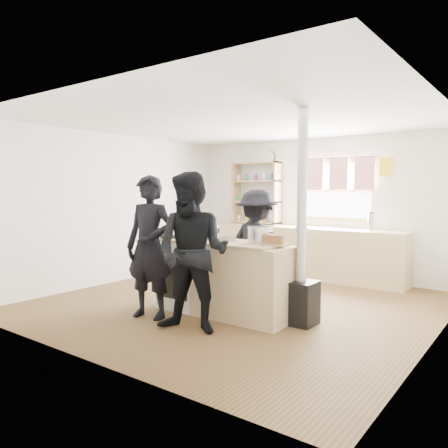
{
  "coord_description": "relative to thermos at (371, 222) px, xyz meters",
  "views": [
    {
      "loc": [
        3.38,
        -4.89,
        1.57
      ],
      "look_at": [
        -0.17,
        -0.1,
        1.1
      ],
      "focal_mm": 35.0,
      "sensor_mm": 36.0,
      "label": 1
    }
  ],
  "objects": [
    {
      "name": "ground",
      "position": [
        -1.09,
        -2.22,
        -1.05
      ],
      "size": [
        5.0,
        5.0,
        0.01
      ],
      "primitive_type": "cube",
      "color": "brown",
      "rests_on": "ground"
    },
    {
      "name": "back_counter",
      "position": [
        -1.09,
        0.0,
        -0.59
      ],
      "size": [
        3.4,
        0.55,
        0.9
      ],
      "primitive_type": "cube",
      "color": "tan",
      "rests_on": "ground"
    },
    {
      "name": "shelving_unit",
      "position": [
        -2.29,
        0.12,
        0.47
      ],
      "size": [
        1.0,
        0.28,
        1.2
      ],
      "color": "tan",
      "rests_on": "back_counter"
    },
    {
      "name": "thermos",
      "position": [
        0.0,
        0.0,
        0.0
      ],
      "size": [
        0.1,
        0.1,
        0.29
      ],
      "primitive_type": "cylinder",
      "color": "silver",
      "rests_on": "back_counter"
    },
    {
      "name": "cooking_island",
      "position": [
        -0.95,
        -2.77,
        -0.58
      ],
      "size": [
        1.97,
        0.64,
        0.93
      ],
      "color": "silver",
      "rests_on": "ground"
    },
    {
      "name": "skillet_greens",
      "position": [
        -1.72,
        -2.91,
        -0.08
      ],
      "size": [
        0.36,
        0.36,
        0.05
      ],
      "color": "black",
      "rests_on": "cooking_island"
    },
    {
      "name": "roast_tray",
      "position": [
        -0.98,
        -2.77,
        -0.07
      ],
      "size": [
        0.36,
        0.32,
        0.08
      ],
      "color": "silver",
      "rests_on": "cooking_island"
    },
    {
      "name": "stockpot_stove",
      "position": [
        -1.32,
        -2.55,
        -0.02
      ],
      "size": [
        0.25,
        0.25,
        0.2
      ],
      "color": "#BABABD",
      "rests_on": "cooking_island"
    },
    {
      "name": "stockpot_counter",
      "position": [
        -0.47,
        -2.66,
        -0.01
      ],
      "size": [
        0.3,
        0.3,
        0.22
      ],
      "color": "silver",
      "rests_on": "cooking_island"
    },
    {
      "name": "bread_board",
      "position": [
        -0.23,
        -2.75,
        -0.06
      ],
      "size": [
        0.32,
        0.25,
        0.12
      ],
      "color": "tan",
      "rests_on": "cooking_island"
    },
    {
      "name": "flue_heater",
      "position": [
        0.03,
        -2.56,
        -0.39
      ],
      "size": [
        0.35,
        0.35,
        2.5
      ],
      "color": "black",
      "rests_on": "ground"
    },
    {
      "name": "person_near_left",
      "position": [
        -1.58,
        -3.41,
        -0.17
      ],
      "size": [
        0.71,
        0.54,
        1.75
      ],
      "primitive_type": "imported",
      "rotation": [
        0.0,
        0.0,
        0.21
      ],
      "color": "black",
      "rests_on": "ground"
    },
    {
      "name": "person_near_right",
      "position": [
        -0.8,
        -3.52,
        -0.16
      ],
      "size": [
        1.01,
        0.87,
        1.77
      ],
      "primitive_type": "imported",
      "rotation": [
        0.0,
        0.0,
        0.27
      ],
      "color": "black",
      "rests_on": "ground"
    },
    {
      "name": "person_far",
      "position": [
        -0.97,
        -1.94,
        -0.26
      ],
      "size": [
        1.13,
        0.82,
        1.57
      ],
      "primitive_type": "imported",
      "rotation": [
        0.0,
        0.0,
        2.88
      ],
      "color": "black",
      "rests_on": "ground"
    }
  ]
}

